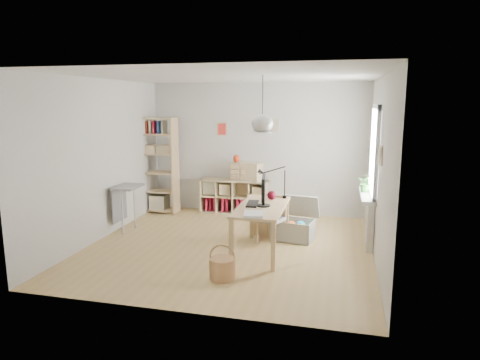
% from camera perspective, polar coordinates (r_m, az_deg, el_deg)
% --- Properties ---
extents(ground, '(4.50, 4.50, 0.00)m').
position_cam_1_polar(ground, '(7.04, -1.38, -8.84)').
color(ground, tan).
rests_on(ground, ground).
extents(room_shell, '(4.50, 4.50, 4.50)m').
position_cam_1_polar(room_shell, '(6.38, 3.01, 7.53)').
color(room_shell, silver).
rests_on(room_shell, ground).
extents(window_unit, '(0.07, 1.16, 1.46)m').
position_cam_1_polar(window_unit, '(7.08, 17.61, 3.68)').
color(window_unit, white).
rests_on(window_unit, ground).
extents(radiator, '(0.10, 0.80, 0.80)m').
position_cam_1_polar(radiator, '(7.29, 16.83, -5.31)').
color(radiator, silver).
rests_on(radiator, ground).
extents(windowsill, '(0.22, 1.20, 0.06)m').
position_cam_1_polar(windowsill, '(7.19, 16.62, -1.99)').
color(windowsill, white).
rests_on(windowsill, radiator).
extents(desk, '(0.70, 1.50, 0.75)m').
position_cam_1_polar(desk, '(6.59, 2.90, -4.23)').
color(desk, tan).
rests_on(desk, ground).
extents(cube_shelf, '(1.40, 0.38, 0.72)m').
position_cam_1_polar(cube_shelf, '(9.00, -0.89, -2.54)').
color(cube_shelf, tan).
rests_on(cube_shelf, ground).
extents(tall_bookshelf, '(0.80, 0.38, 2.00)m').
position_cam_1_polar(tall_bookshelf, '(9.11, -10.93, 2.48)').
color(tall_bookshelf, tan).
rests_on(tall_bookshelf, ground).
extents(side_table, '(0.40, 0.55, 0.85)m').
position_cam_1_polar(side_table, '(7.91, -15.15, -2.00)').
color(side_table, gray).
rests_on(side_table, ground).
extents(chair, '(0.49, 0.49, 0.78)m').
position_cam_1_polar(chair, '(7.14, 4.35, -4.82)').
color(chair, gray).
rests_on(chair, ground).
extents(wicker_basket, '(0.35, 0.35, 0.48)m').
position_cam_1_polar(wicker_basket, '(5.78, -2.37, -11.60)').
color(wicker_basket, '#A37749').
rests_on(wicker_basket, ground).
extents(storage_chest, '(0.79, 0.86, 0.71)m').
position_cam_1_polar(storage_chest, '(7.42, 7.33, -6.02)').
color(storage_chest, '#BBBBB6').
rests_on(storage_chest, ground).
extents(monitor, '(0.21, 0.53, 0.46)m').
position_cam_1_polar(monitor, '(6.48, 3.14, -1.28)').
color(monitor, black).
rests_on(monitor, desk).
extents(keyboard, '(0.21, 0.46, 0.02)m').
position_cam_1_polar(keyboard, '(6.64, 1.68, -3.17)').
color(keyboard, black).
rests_on(keyboard, desk).
extents(task_lamp, '(0.47, 0.17, 0.50)m').
position_cam_1_polar(task_lamp, '(7.00, 4.07, 0.25)').
color(task_lamp, black).
rests_on(task_lamp, desk).
extents(yarn_ball, '(0.14, 0.14, 0.14)m').
position_cam_1_polar(yarn_ball, '(6.95, 4.24, -2.05)').
color(yarn_ball, '#430814').
rests_on(yarn_ball, desk).
extents(paper_tray, '(0.32, 0.38, 0.03)m').
position_cam_1_polar(paper_tray, '(6.01, 1.79, -4.57)').
color(paper_tray, white).
rests_on(paper_tray, desk).
extents(drawer_chest, '(0.70, 0.45, 0.37)m').
position_cam_1_polar(drawer_chest, '(8.78, 0.83, 1.15)').
color(drawer_chest, tan).
rests_on(drawer_chest, cube_shelf).
extents(red_vase, '(0.13, 0.13, 0.16)m').
position_cam_1_polar(red_vase, '(8.79, -0.49, 2.89)').
color(red_vase, maroon).
rests_on(red_vase, drawer_chest).
extents(potted_plant, '(0.34, 0.32, 0.30)m').
position_cam_1_polar(potted_plant, '(7.29, 16.48, -0.38)').
color(potted_plant, '#275E23').
rests_on(potted_plant, windowsill).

